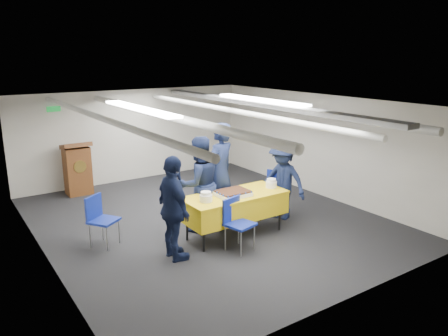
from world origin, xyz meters
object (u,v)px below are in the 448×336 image
(chair_near, at_px, (236,219))
(sheet_cake, at_px, (233,193))
(sailor_c, at_px, (174,209))
(serving_table, at_px, (235,205))
(chair_right, at_px, (274,188))
(chair_left, at_px, (99,215))
(sailor_b, at_px, (199,184))
(podium, at_px, (77,168))
(sailor_d, at_px, (283,181))
(sailor_a, at_px, (220,174))

(chair_near, bearing_deg, sheet_cake, 61.33)
(sheet_cake, bearing_deg, sailor_c, -171.75)
(serving_table, relative_size, chair_near, 2.15)
(serving_table, xyz_separation_m, chair_right, (1.33, 0.49, -0.03))
(serving_table, xyz_separation_m, sheet_cake, (-0.08, -0.05, 0.26))
(chair_left, distance_m, sailor_b, 1.81)
(podium, xyz_separation_m, chair_right, (2.95, -3.48, -0.08))
(sailor_c, bearing_deg, sailor_b, -45.22)
(podium, relative_size, chair_right, 1.44)
(chair_near, bearing_deg, sailor_d, 22.36)
(podium, xyz_separation_m, sailor_a, (1.74, -3.31, 0.36))
(chair_near, relative_size, sailor_c, 0.52)
(chair_right, distance_m, sailor_a, 1.29)
(podium, xyz_separation_m, sailor_b, (1.23, -3.39, 0.26))
(chair_near, relative_size, sailor_a, 0.45)
(podium, height_order, sailor_a, sailor_a)
(serving_table, relative_size, sailor_d, 1.22)
(podium, distance_m, sailor_a, 3.76)
(chair_right, relative_size, sailor_a, 0.45)
(sailor_c, bearing_deg, chair_left, 38.47)
(sailor_a, bearing_deg, serving_table, 60.71)
(chair_left, bearing_deg, sailor_b, -11.39)
(serving_table, xyz_separation_m, chair_left, (-2.13, 0.93, -0.03))
(sheet_cake, distance_m, podium, 4.31)
(serving_table, distance_m, sailor_b, 0.77)
(podium, relative_size, sailor_c, 0.75)
(sailor_d, bearing_deg, serving_table, -99.74)
(sailor_a, xyz_separation_m, sailor_b, (-0.51, -0.08, -0.09))
(chair_near, xyz_separation_m, chair_right, (1.63, 0.96, 0.00))
(chair_left, height_order, sailor_a, sailor_a)
(chair_right, relative_size, sailor_b, 0.50)
(chair_left, height_order, sailor_b, sailor_b)
(sailor_b, bearing_deg, sailor_d, 168.91)
(sheet_cake, xyz_separation_m, chair_near, (-0.23, -0.42, -0.29))
(sheet_cake, relative_size, sailor_c, 0.34)
(chair_left, bearing_deg, serving_table, -23.54)
(chair_right, xyz_separation_m, chair_left, (-3.46, 0.44, 0.00))
(sailor_d, bearing_deg, sheet_cake, -97.93)
(chair_left, distance_m, sailor_d, 3.49)
(sheet_cake, height_order, sailor_d, sailor_d)
(chair_left, bearing_deg, podium, 80.48)
(sailor_c, bearing_deg, sailor_a, -54.45)
(podium, bearing_deg, sheet_cake, -69.04)
(serving_table, height_order, sailor_d, sailor_d)
(serving_table, bearing_deg, sheet_cake, -145.14)
(podium, relative_size, sailor_a, 0.65)
(chair_near, xyz_separation_m, sailor_c, (-1.02, 0.23, 0.31))
(sheet_cake, relative_size, podium, 0.45)
(chair_right, height_order, sailor_b, sailor_b)
(sailor_c, xyz_separation_m, sailor_d, (2.59, 0.41, -0.07))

